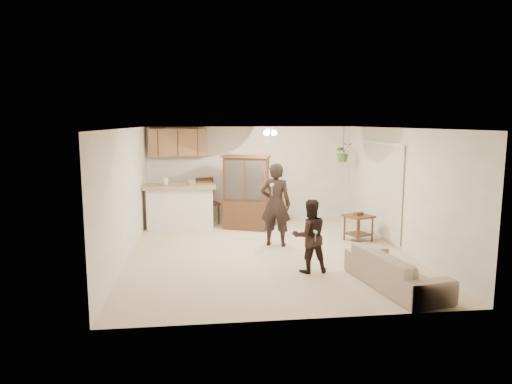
{
  "coord_description": "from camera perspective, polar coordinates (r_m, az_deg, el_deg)",
  "views": [
    {
      "loc": [
        -1.3,
        -8.92,
        2.61
      ],
      "look_at": [
        -0.19,
        0.4,
        1.18
      ],
      "focal_mm": 32.0,
      "sensor_mm": 36.0,
      "label": 1
    }
  ],
  "objects": [
    {
      "name": "china_hutch",
      "position": [
        11.14,
        -1.24,
        -0.14
      ],
      "size": [
        1.24,
        0.85,
        1.82
      ],
      "rotation": [
        0.0,
        0.0,
        -0.39
      ],
      "color": "#382514",
      "rests_on": "floor"
    },
    {
      "name": "wall_right",
      "position": [
        9.89,
        17.45,
        0.38
      ],
      "size": [
        0.02,
        6.5,
        2.5
      ],
      "primitive_type": "cube",
      "color": "white",
      "rests_on": "ground"
    },
    {
      "name": "chair_bar",
      "position": [
        11.95,
        -6.05,
        -2.34
      ],
      "size": [
        0.67,
        0.67,
        1.18
      ],
      "rotation": [
        0.0,
        0.0,
        0.34
      ],
      "color": "#382514",
      "rests_on": "floor"
    },
    {
      "name": "side_table",
      "position": [
        10.38,
        12.66,
        -4.36
      ],
      "size": [
        0.69,
        0.69,
        0.65
      ],
      "rotation": [
        0.0,
        0.0,
        0.39
      ],
      "color": "#382514",
      "rests_on": "floor"
    },
    {
      "name": "sofa",
      "position": [
        7.69,
        17.05,
        -8.69
      ],
      "size": [
        1.06,
        1.98,
        0.73
      ],
      "primitive_type": "imported",
      "rotation": [
        0.0,
        0.0,
        1.75
      ],
      "color": "beige",
      "rests_on": "floor"
    },
    {
      "name": "wall_left",
      "position": [
        9.14,
        -15.84,
        -0.2
      ],
      "size": [
        0.02,
        6.5,
        2.5
      ],
      "primitive_type": "cube",
      "color": "white",
      "rests_on": "ground"
    },
    {
      "name": "wall_back",
      "position": [
        12.32,
        -0.69,
        2.35
      ],
      "size": [
        5.5,
        0.02,
        2.5
      ],
      "primitive_type": "cube",
      "color": "white",
      "rests_on": "ground"
    },
    {
      "name": "hanging_plant",
      "position": [
        11.91,
        10.86,
        4.88
      ],
      "size": [
        0.43,
        0.37,
        0.48
      ],
      "primitive_type": "imported",
      "color": "#305D25",
      "rests_on": "ceiling"
    },
    {
      "name": "bar_top",
      "position": [
        11.4,
        -9.49,
        0.7
      ],
      "size": [
        1.75,
        0.7,
        0.08
      ],
      "primitive_type": "cube",
      "color": "#9F8C5F",
      "rests_on": "breakfast_bar"
    },
    {
      "name": "plant_cord",
      "position": [
        11.89,
        10.91,
        6.44
      ],
      "size": [
        0.01,
        0.01,
        0.65
      ],
      "primitive_type": "cylinder",
      "color": "black",
      "rests_on": "ceiling"
    },
    {
      "name": "controller_child",
      "position": [
        7.74,
        7.44,
        -4.95
      ],
      "size": [
        0.04,
        0.11,
        0.03
      ],
      "primitive_type": "cube",
      "rotation": [
        0.0,
        0.0,
        3.22
      ],
      "color": "white",
      "rests_on": "child"
    },
    {
      "name": "chair_hutch_right",
      "position": [
        11.89,
        2.59,
        -2.72
      ],
      "size": [
        0.55,
        0.55,
        0.92
      ],
      "rotation": [
        0.0,
        0.0,
        3.65
      ],
      "color": "#382514",
      "rests_on": "floor"
    },
    {
      "name": "vertical_blinds",
      "position": [
        10.72,
        15.26,
        0.28
      ],
      "size": [
        0.06,
        2.3,
        2.1
      ],
      "primitive_type": null,
      "color": "beige",
      "rests_on": "wall_right"
    },
    {
      "name": "controller_adult",
      "position": [
        9.19,
        2.01,
        0.9
      ],
      "size": [
        0.1,
        0.16,
        0.05
      ],
      "primitive_type": "cube",
      "rotation": [
        0.0,
        0.0,
        2.79
      ],
      "color": "white",
      "rests_on": "adult"
    },
    {
      "name": "adult",
      "position": [
        9.67,
        2.47,
        -1.51
      ],
      "size": [
        0.76,
        0.63,
        1.8
      ],
      "primitive_type": "imported",
      "rotation": [
        0.0,
        0.0,
        2.79
      ],
      "color": "black",
      "rests_on": "floor"
    },
    {
      "name": "wall_front",
      "position": [
        5.98,
        5.97,
        -4.53
      ],
      "size": [
        5.5,
        0.02,
        2.5
      ],
      "primitive_type": "cube",
      "color": "white",
      "rests_on": "ground"
    },
    {
      "name": "ceiling_fixture",
      "position": [
        10.24,
        1.65,
        7.51
      ],
      "size": [
        0.36,
        0.36,
        0.2
      ],
      "primitive_type": null,
      "color": "#FFF1BF",
      "rests_on": "ceiling"
    },
    {
      "name": "chair_hutch_left",
      "position": [
        12.11,
        0.78,
        -2.22
      ],
      "size": [
        0.69,
        0.69,
        1.13
      ],
      "rotation": [
        0.0,
        0.0,
        -0.57
      ],
      "color": "#382514",
      "rests_on": "floor"
    },
    {
      "name": "ceiling",
      "position": [
        9.02,
        1.51,
        7.98
      ],
      "size": [
        5.5,
        6.5,
        0.02
      ],
      "primitive_type": "cube",
      "color": "white",
      "rests_on": "wall_back"
    },
    {
      "name": "child",
      "position": [
        8.04,
        6.73,
        -5.3
      ],
      "size": [
        0.69,
        0.56,
        1.35
      ],
      "primitive_type": "imported",
      "rotation": [
        0.0,
        0.0,
        3.22
      ],
      "color": "black",
      "rests_on": "floor"
    },
    {
      "name": "breakfast_bar",
      "position": [
        11.48,
        -9.42,
        -2.02
      ],
      "size": [
        1.6,
        0.55,
        1.0
      ],
      "primitive_type": "cube",
      "color": "white",
      "rests_on": "floor"
    },
    {
      "name": "upper_cabinets",
      "position": [
        12.02,
        -9.7,
        6.14
      ],
      "size": [
        1.5,
        0.34,
        0.7
      ],
      "primitive_type": "cube",
      "color": "#905E3E",
      "rests_on": "wall_back"
    },
    {
      "name": "floor",
      "position": [
        9.39,
        1.45,
        -7.46
      ],
      "size": [
        6.5,
        6.5,
        0.0
      ],
      "primitive_type": "plane",
      "color": "beige",
      "rests_on": "ground"
    }
  ]
}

